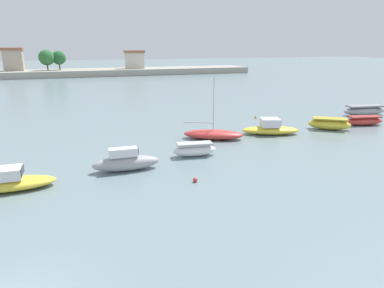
{
  "coord_description": "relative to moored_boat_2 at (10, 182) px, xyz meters",
  "views": [
    {
      "loc": [
        2.78,
        -10.45,
        8.28
      ],
      "look_at": [
        11.36,
        13.85,
        0.82
      ],
      "focal_mm": 32.07,
      "sensor_mm": 36.0,
      "label": 1
    }
  ],
  "objects": [
    {
      "name": "moored_boat_2",
      "position": [
        0.0,
        0.0,
        0.0
      ],
      "size": [
        5.07,
        1.95,
        1.37
      ],
      "rotation": [
        0.0,
        0.0,
        -0.02
      ],
      "color": "yellow",
      "rests_on": "ground"
    },
    {
      "name": "moored_boat_3",
      "position": [
        6.98,
        1.0,
        0.12
      ],
      "size": [
        4.59,
        1.49,
        1.6
      ],
      "rotation": [
        0.0,
        0.0,
        -0.04
      ],
      "color": "#9E9EA3",
      "rests_on": "ground"
    },
    {
      "name": "moored_boat_4",
      "position": [
        12.47,
        2.42,
        0.02
      ],
      "size": [
        3.53,
        1.61,
        1.06
      ],
      "rotation": [
        0.0,
        0.0,
        -0.13
      ],
      "color": "white",
      "rests_on": "ground"
    },
    {
      "name": "moored_boat_5",
      "position": [
        15.8,
        6.57,
        -0.05
      ],
      "size": [
        5.74,
        4.23,
        5.53
      ],
      "rotation": [
        0.0,
        0.0,
        -0.47
      ],
      "color": "#C63833",
      "rests_on": "ground"
    },
    {
      "name": "moored_boat_6",
      "position": [
        21.68,
        6.35,
        0.05
      ],
      "size": [
        5.81,
        3.58,
        1.53
      ],
      "rotation": [
        0.0,
        0.0,
        -0.32
      ],
      "color": "yellow",
      "rests_on": "ground"
    },
    {
      "name": "moored_boat_7",
      "position": [
        28.35,
        6.01,
        0.09
      ],
      "size": [
        4.32,
        3.69,
        1.18
      ],
      "rotation": [
        0.0,
        0.0,
        -0.61
      ],
      "color": "yellow",
      "rests_on": "ground"
    },
    {
      "name": "moored_boat_8",
      "position": [
        33.25,
        6.41,
        -0.02
      ],
      "size": [
        4.4,
        2.17,
        0.97
      ],
      "rotation": [
        0.0,
        0.0,
        -0.2
      ],
      "color": "#C63833",
      "rests_on": "ground"
    },
    {
      "name": "moored_boat_9",
      "position": [
        37.57,
        10.63,
        0.1
      ],
      "size": [
        5.74,
        2.37,
        1.21
      ],
      "rotation": [
        0.0,
        0.0,
        -0.14
      ],
      "color": "#9E9EA3",
      "rests_on": "ground"
    },
    {
      "name": "mooring_buoy_0",
      "position": [
        24.09,
        13.45,
        -0.36
      ],
      "size": [
        0.26,
        0.26,
        0.26
      ],
      "primitive_type": "sphere",
      "color": "orange",
      "rests_on": "ground"
    },
    {
      "name": "mooring_buoy_1",
      "position": [
        10.73,
        -2.55,
        -0.34
      ],
      "size": [
        0.29,
        0.29,
        0.29
      ],
      "primitive_type": "sphere",
      "color": "red",
      "rests_on": "ground"
    },
    {
      "name": "distant_shoreline",
      "position": [
        -5.64,
        80.5,
        1.7
      ],
      "size": [
        109.83,
        11.73,
        9.25
      ],
      "color": "#9E998C",
      "rests_on": "ground"
    }
  ]
}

